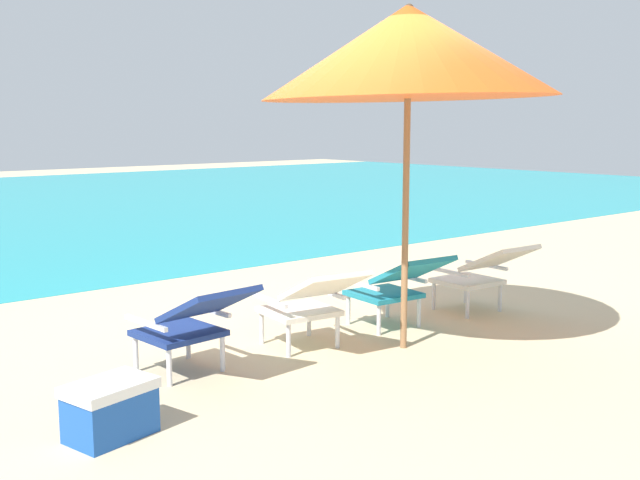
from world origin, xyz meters
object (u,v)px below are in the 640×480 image
(beach_umbrella_center, at_px, (408,52))
(lounge_chair_far_left, at_px, (193,320))
(cooler_box, at_px, (110,409))
(lounge_chair_near_left, at_px, (311,300))
(lounge_chair_far_right, at_px, (482,271))
(lounge_chair_near_right, at_px, (397,283))

(beach_umbrella_center, bearing_deg, lounge_chair_far_left, 164.76)
(cooler_box, bearing_deg, lounge_chair_far_left, 33.86)
(lounge_chair_near_left, xyz_separation_m, cooler_box, (-1.87, -0.53, -0.24))
(cooler_box, bearing_deg, lounge_chair_far_right, 6.40)
(lounge_chair_far_left, xyz_separation_m, beach_umbrella_center, (1.61, -0.44, 1.85))
(cooler_box, bearing_deg, beach_umbrella_center, 3.36)
(lounge_chair_far_left, height_order, lounge_chair_near_left, same)
(lounge_chair_far_left, relative_size, beach_umbrella_center, 0.30)
(lounge_chair_near_left, distance_m, cooler_box, 1.96)
(lounge_chair_near_left, distance_m, lounge_chair_near_right, 0.93)
(lounge_chair_near_left, relative_size, lounge_chair_near_right, 1.02)
(beach_umbrella_center, xyz_separation_m, cooler_box, (-2.48, -0.15, -2.09))
(lounge_chair_far_left, distance_m, lounge_chair_far_right, 2.92)
(lounge_chair_near_left, height_order, lounge_chair_near_right, same)
(lounge_chair_near_left, height_order, beach_umbrella_center, beach_umbrella_center)
(beach_umbrella_center, bearing_deg, cooler_box, -176.64)
(lounge_chair_far_left, xyz_separation_m, lounge_chair_near_right, (1.93, -0.05, 0.00))
(lounge_chair_near_right, bearing_deg, lounge_chair_far_right, -6.44)
(lounge_chair_near_left, distance_m, beach_umbrella_center, 1.98)
(lounge_chair_near_right, height_order, cooler_box, lounge_chair_near_right)
(lounge_chair_near_right, relative_size, cooler_box, 1.74)
(lounge_chair_far_left, bearing_deg, lounge_chair_far_right, -3.13)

